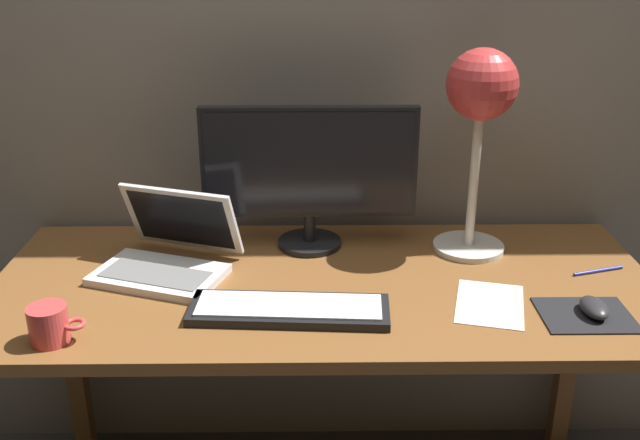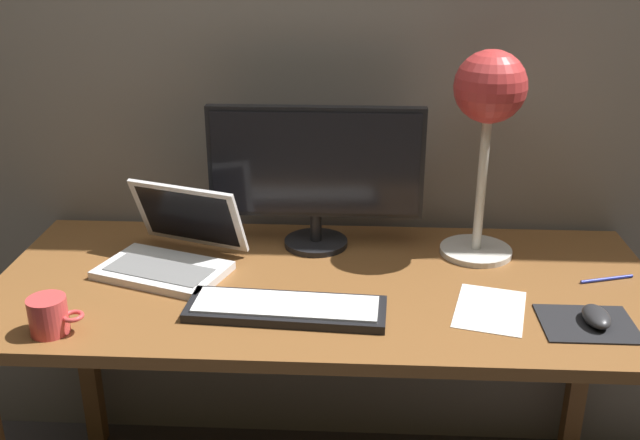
# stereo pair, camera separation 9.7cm
# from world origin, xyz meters

# --- Properties ---
(back_wall) EXTENTS (4.80, 0.06, 2.60)m
(back_wall) POSITION_xyz_m (0.00, 0.40, 1.30)
(back_wall) COLOR gray
(back_wall) RESTS_ON ground
(desk) EXTENTS (1.60, 0.70, 0.74)m
(desk) POSITION_xyz_m (0.00, 0.00, 0.66)
(desk) COLOR brown
(desk) RESTS_ON ground
(monitor) EXTENTS (0.55, 0.17, 0.38)m
(monitor) POSITION_xyz_m (-0.04, 0.21, 0.95)
(monitor) COLOR black
(monitor) RESTS_ON desk
(keyboard_main) EXTENTS (0.45, 0.17, 0.03)m
(keyboard_main) POSITION_xyz_m (-0.08, -0.16, 0.75)
(keyboard_main) COLOR black
(keyboard_main) RESTS_ON desk
(laptop) EXTENTS (0.37, 0.35, 0.20)m
(laptop) POSITION_xyz_m (-0.38, 0.07, 0.80)
(laptop) COLOR silver
(laptop) RESTS_ON desk
(desk_lamp) EXTENTS (0.19, 0.19, 0.53)m
(desk_lamp) POSITION_xyz_m (0.38, 0.18, 1.13)
(desk_lamp) COLOR beige
(desk_lamp) RESTS_ON desk
(mousepad) EXTENTS (0.20, 0.16, 0.00)m
(mousepad) POSITION_xyz_m (0.57, -0.17, 0.74)
(mousepad) COLOR black
(mousepad) RESTS_ON desk
(mouse) EXTENTS (0.06, 0.10, 0.03)m
(mouse) POSITION_xyz_m (0.59, -0.17, 0.76)
(mouse) COLOR #28282B
(mouse) RESTS_ON mousepad
(coffee_mug) EXTENTS (0.12, 0.08, 0.08)m
(coffee_mug) POSITION_xyz_m (-0.57, -0.27, 0.78)
(coffee_mug) COLOR #CC3F3F
(coffee_mug) RESTS_ON desk
(paper_sheet_near_mouse) EXTENTS (0.20, 0.24, 0.00)m
(paper_sheet_near_mouse) POSITION_xyz_m (0.37, -0.12, 0.74)
(paper_sheet_near_mouse) COLOR white
(paper_sheet_near_mouse) RESTS_ON desk
(pen) EXTENTS (0.14, 0.05, 0.01)m
(pen) POSITION_xyz_m (0.68, 0.04, 0.74)
(pen) COLOR #2633A5
(pen) RESTS_ON desk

